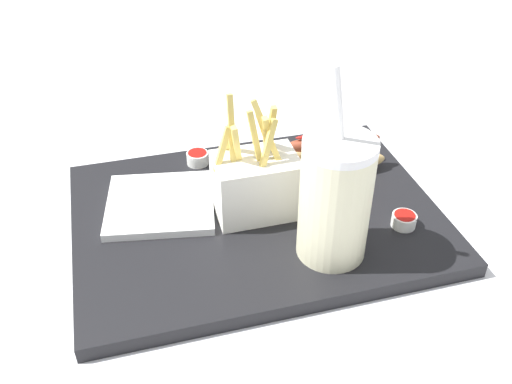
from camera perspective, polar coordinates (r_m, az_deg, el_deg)
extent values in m
cube|color=silver|center=(0.77, 0.00, -3.62)|extent=(2.40, 2.40, 0.02)
cube|color=black|center=(0.76, 0.00, -2.45)|extent=(0.47, 0.34, 0.02)
cylinder|color=beige|center=(0.65, 7.83, -1.11)|extent=(0.08, 0.08, 0.14)
cylinder|color=white|center=(0.61, 8.40, 4.60)|extent=(0.08, 0.08, 0.01)
cylinder|color=white|center=(0.58, 8.26, 8.53)|extent=(0.03, 0.02, 0.09)
cube|color=white|center=(0.73, -0.43, 0.77)|extent=(0.10, 0.07, 0.08)
cube|color=#E5C660|center=(0.69, 1.04, 4.13)|extent=(0.03, 0.02, 0.08)
cube|color=#E5C660|center=(0.72, 1.21, 5.59)|extent=(0.03, 0.02, 0.07)
cube|color=#E5C660|center=(0.72, 0.81, 6.01)|extent=(0.03, 0.02, 0.07)
cube|color=#E5C660|center=(0.71, -2.75, 5.27)|extent=(0.01, 0.02, 0.06)
cube|color=#E5C660|center=(0.69, -1.85, 4.31)|extent=(0.02, 0.03, 0.07)
cube|color=#E5C660|center=(0.69, -2.43, 5.91)|extent=(0.01, 0.02, 0.09)
cube|color=#E5C660|center=(0.69, 0.18, 5.03)|extent=(0.02, 0.02, 0.08)
cube|color=#E5C660|center=(0.69, -3.39, 4.25)|extent=(0.03, 0.02, 0.06)
cube|color=#E5C660|center=(0.70, 1.03, 5.45)|extent=(0.02, 0.03, 0.07)
cube|color=#E5C660|center=(0.69, 1.03, 5.96)|extent=(0.04, 0.03, 0.09)
cube|color=#E5C660|center=(0.71, 1.41, 6.05)|extent=(0.01, 0.02, 0.08)
ellipsoid|color=tan|center=(0.84, 7.18, 3.68)|extent=(0.15, 0.04, 0.04)
ellipsoid|color=tan|center=(0.82, 7.69, 2.77)|extent=(0.15, 0.04, 0.04)
ellipsoid|color=brown|center=(0.81, 7.58, 4.92)|extent=(0.14, 0.03, 0.02)
ellipsoid|color=red|center=(0.80, 7.65, 5.72)|extent=(0.11, 0.02, 0.01)
cylinder|color=white|center=(0.74, 14.46, -2.75)|extent=(0.03, 0.03, 0.02)
cylinder|color=#B2140F|center=(0.74, 14.54, -2.37)|extent=(0.03, 0.03, 0.01)
cylinder|color=white|center=(0.84, -5.82, 3.37)|extent=(0.03, 0.03, 0.02)
cylinder|color=#B2140F|center=(0.84, -5.85, 3.76)|extent=(0.03, 0.03, 0.01)
cube|color=white|center=(0.76, -9.47, -1.18)|extent=(0.16, 0.15, 0.01)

